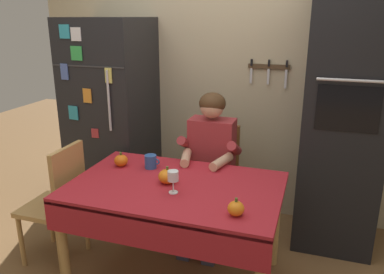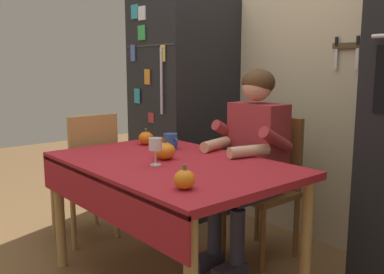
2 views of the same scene
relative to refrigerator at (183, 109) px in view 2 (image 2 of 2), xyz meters
name	(u,v)px [view 2 (image 2 of 2)]	position (x,y,z in m)	size (l,w,h in m)	color
back_wall_assembly	(313,61)	(1.00, 0.39, 0.40)	(3.70, 0.13, 2.60)	#BCAD89
refrigerator	(183,109)	(0.00, 0.00, 0.00)	(0.68, 0.71, 1.80)	black
dining_table	(167,176)	(0.95, -0.88, -0.24)	(1.40, 0.90, 0.74)	tan
chair_behind_person	(269,180)	(1.02, -0.09, -0.39)	(0.40, 0.40, 0.93)	brown
seated_person	(250,150)	(1.02, -0.28, -0.16)	(0.47, 0.55, 1.25)	#38384C
chair_left_side	(88,172)	(0.05, -0.92, -0.39)	(0.40, 0.40, 0.93)	tan
coffee_mug	(171,141)	(0.68, -0.65, -0.11)	(0.11, 0.09, 0.10)	#2D569E
wine_glass	(155,146)	(0.98, -0.98, -0.05)	(0.07, 0.07, 0.15)	white
pumpkin_large	(165,151)	(0.89, -0.86, -0.11)	(0.12, 0.12, 0.12)	orange
pumpkin_medium	(146,138)	(0.45, -0.69, -0.12)	(0.10, 0.10, 0.11)	orange
pumpkin_small	(184,179)	(1.42, -1.14, -0.12)	(0.09, 0.09, 0.11)	orange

